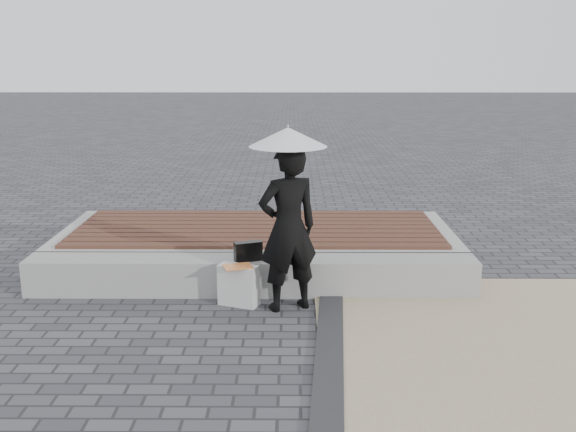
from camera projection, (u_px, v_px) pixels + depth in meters
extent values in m
plane|color=#47484C|center=(241.00, 356.00, 5.82)|extent=(80.00, 80.00, 0.00)
cube|color=#2A2B2D|center=(328.00, 381.00, 5.32)|extent=(0.61, 5.20, 0.04)
cube|color=gray|center=(252.00, 275.00, 7.32)|extent=(5.00, 0.45, 0.40)
cube|color=#B0B1AB|center=(257.00, 244.00, 8.48)|extent=(5.00, 2.00, 0.40)
imported|color=black|center=(288.00, 228.00, 6.69)|extent=(0.75, 0.63, 1.74)
cylinder|color=#ACABB0|center=(288.00, 185.00, 6.58)|extent=(0.01, 0.01, 0.78)
cone|color=white|center=(288.00, 137.00, 6.46)|extent=(0.78, 0.78, 0.19)
sphere|color=#ACABB0|center=(288.00, 126.00, 6.43)|extent=(0.03, 0.03, 0.03)
cube|color=black|center=(248.00, 251.00, 7.15)|extent=(0.32, 0.21, 0.21)
cube|color=silver|center=(239.00, 285.00, 6.94)|extent=(0.45, 0.31, 0.44)
cube|color=#E95343|center=(238.00, 266.00, 6.83)|extent=(0.34, 0.29, 0.01)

